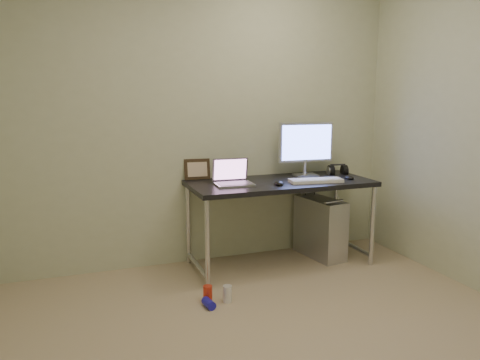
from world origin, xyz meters
name	(u,v)px	position (x,y,z in m)	size (l,w,h in m)	color
floor	(292,358)	(0.00, 0.00, 0.00)	(3.50, 3.50, 0.00)	tan
wall_back	(205,122)	(0.00, 1.75, 1.25)	(3.50, 0.02, 2.50)	beige
desk	(280,190)	(0.57, 1.40, 0.67)	(1.58, 0.69, 0.75)	black
tower_computer	(320,228)	(1.01, 1.46, 0.27)	(0.31, 0.55, 0.58)	silver
cable_a	(303,209)	(0.96, 1.70, 0.40)	(0.01, 0.01, 0.70)	black
cable_b	(313,211)	(1.05, 1.68, 0.38)	(0.01, 0.01, 0.72)	black
can_red	(208,294)	(-0.24, 0.88, 0.06)	(0.07, 0.07, 0.12)	red
can_white	(227,294)	(-0.11, 0.82, 0.06)	(0.07, 0.07, 0.12)	silver
can_blue	(209,303)	(-0.27, 0.78, 0.03)	(0.06, 0.06, 0.11)	#201AC5
laptop	(233,178)	(0.13, 1.40, 0.80)	(0.32, 0.27, 0.21)	silver
monitor	(306,145)	(0.89, 1.56, 1.04)	(0.52, 0.16, 0.49)	silver
keyboard	(316,180)	(0.83, 1.25, 0.76)	(0.45, 0.15, 0.03)	white
mouse_right	(349,177)	(1.18, 1.29, 0.77)	(0.07, 0.11, 0.04)	black
mouse_left	(279,182)	(0.48, 1.25, 0.77)	(0.08, 0.12, 0.04)	black
headphones	(338,171)	(1.22, 1.54, 0.78)	(0.19, 0.12, 0.12)	black
picture_frame	(197,169)	(-0.08, 1.72, 0.84)	(0.23, 0.03, 0.18)	black
webcam	(221,170)	(0.12, 1.68, 0.83)	(0.04, 0.03, 0.11)	silver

